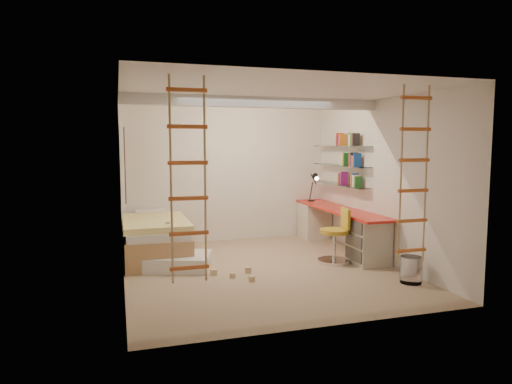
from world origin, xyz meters
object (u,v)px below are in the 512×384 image
object	(u,v)px
desk	(339,227)
bed	(155,238)
swivel_chair	(336,243)
play_platform	(175,257)

from	to	relation	value
desk	bed	world-z (taller)	desk
desk	swivel_chair	world-z (taller)	swivel_chair
bed	swivel_chair	world-z (taller)	swivel_chair
bed	play_platform	distance (m)	0.79
desk	swivel_chair	size ratio (longest dim) A/B	3.19
desk	swivel_chair	xyz separation A→B (m)	(-0.47, -0.82, -0.08)
swivel_chair	play_platform	world-z (taller)	swivel_chair
play_platform	desk	bearing A→B (deg)	7.08
swivel_chair	desk	bearing A→B (deg)	60.30
swivel_chair	play_platform	bearing A→B (deg)	169.75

